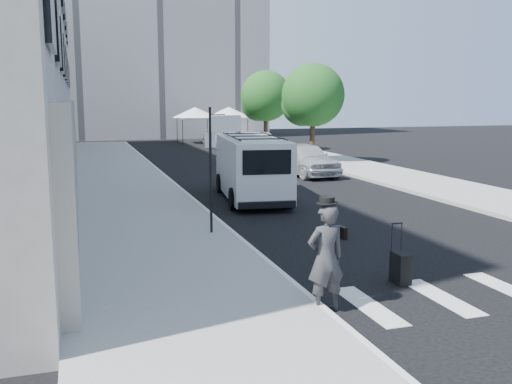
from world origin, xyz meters
TOP-DOWN VIEW (x-y plane):
  - ground at (0.00, 0.00)m, footprint 120.00×120.00m
  - sidewalk_left at (-4.25, 16.00)m, footprint 4.50×48.00m
  - sidewalk_right at (9.00, 20.00)m, footprint 4.00×56.00m
  - building_far at (2.00, 50.00)m, footprint 22.00×12.00m
  - sign_pole at (-2.36, 3.20)m, footprint 1.03×0.07m
  - tree_near at (7.50, 20.15)m, footprint 3.80×3.83m
  - tree_far at (7.50, 29.15)m, footprint 3.80×3.83m
  - tent_left at (4.00, 38.00)m, footprint 4.00×4.00m
  - tent_right at (7.20, 38.50)m, footprint 4.00×4.00m
  - businessman at (-1.90, -3.00)m, footprint 0.78×0.55m
  - briefcase at (0.87, 2.00)m, footprint 0.15×0.45m
  - suitcase at (0.29, -2.00)m, footprint 0.29×0.46m
  - cargo_van at (0.32, 8.90)m, footprint 2.82×6.56m
  - parked_car_a at (5.00, 14.84)m, footprint 2.47×5.18m
  - parked_car_b at (5.49, 24.35)m, footprint 1.83×5.09m
  - parked_car_c at (5.00, 32.93)m, footprint 2.31×4.96m

SIDE VIEW (x-z plane):
  - ground at x=0.00m, z-range 0.00..0.00m
  - sidewalk_left at x=-4.25m, z-range 0.00..0.15m
  - sidewalk_right at x=9.00m, z-range 0.00..0.15m
  - briefcase at x=0.87m, z-range 0.00..0.34m
  - suitcase at x=0.29m, z-range -0.30..0.97m
  - parked_car_c at x=5.00m, z-range 0.00..1.40m
  - parked_car_b at x=5.49m, z-range 0.00..1.67m
  - parked_car_a at x=5.00m, z-range 0.00..1.71m
  - businessman at x=-1.90m, z-range 0.00..2.02m
  - cargo_van at x=0.32m, z-range 0.04..2.43m
  - sign_pole at x=-2.36m, z-range 0.90..4.40m
  - tent_left at x=4.00m, z-range 1.11..4.31m
  - tent_right at x=7.20m, z-range 1.11..4.31m
  - tree_near at x=7.50m, z-range 0.96..6.99m
  - tree_far at x=7.50m, z-range 0.96..6.99m
  - building_far at x=2.00m, z-range 0.00..25.00m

